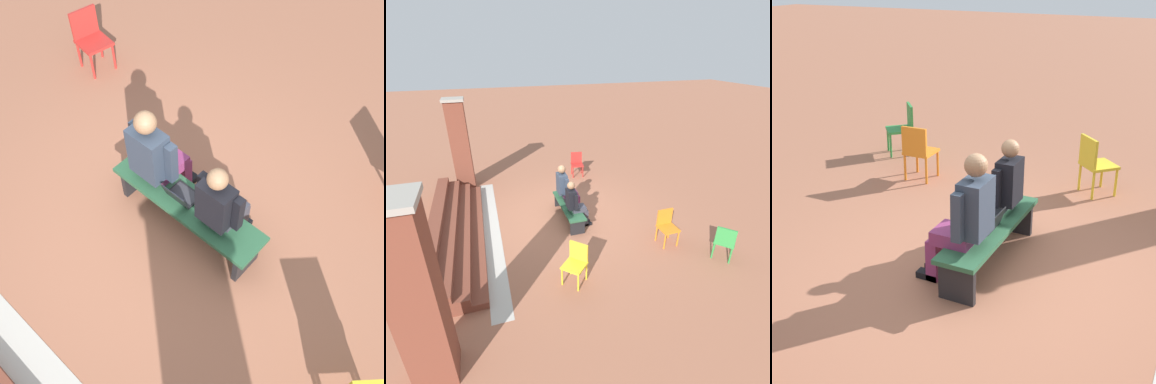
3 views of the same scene
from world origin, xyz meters
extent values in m
plane|color=#9E6047|center=(0.00, 0.00, 0.00)|extent=(60.00, 60.00, 0.00)
cube|color=#285638|center=(-0.09, -0.15, 0.42)|extent=(1.80, 0.44, 0.05)
cube|color=black|center=(-0.89, -0.15, 0.20)|extent=(0.06, 0.37, 0.40)
cube|color=black|center=(0.71, -0.15, 0.20)|extent=(0.06, 0.37, 0.40)
cube|color=#383842|center=(-0.49, -0.31, 0.50)|extent=(0.30, 0.36, 0.13)
cube|color=#383842|center=(-0.57, -0.49, 0.23)|extent=(0.10, 0.11, 0.45)
cube|color=black|center=(-0.57, -0.54, 0.03)|extent=(0.10, 0.21, 0.06)
cube|color=#383842|center=(-0.41, -0.49, 0.23)|extent=(0.10, 0.11, 0.45)
cube|color=black|center=(-0.41, -0.54, 0.03)|extent=(0.10, 0.21, 0.06)
cube|color=black|center=(-0.49, -0.11, 0.82)|extent=(0.34, 0.21, 0.50)
cube|color=maroon|center=(-0.49, -0.22, 0.78)|extent=(0.04, 0.01, 0.30)
cube|color=black|center=(-0.71, -0.17, 0.80)|extent=(0.08, 0.09, 0.43)
cube|color=black|center=(-0.28, -0.17, 0.80)|extent=(0.08, 0.09, 0.43)
sphere|color=#8C6647|center=(-0.49, -0.11, 1.19)|extent=(0.20, 0.20, 0.20)
cube|color=#7F2D5B|center=(0.38, -0.33, 0.51)|extent=(0.35, 0.41, 0.14)
cube|color=#7F2D5B|center=(0.29, -0.53, 0.23)|extent=(0.11, 0.12, 0.45)
cube|color=black|center=(0.29, -0.60, 0.04)|extent=(0.11, 0.24, 0.07)
cube|color=#7F2D5B|center=(0.48, -0.53, 0.23)|extent=(0.11, 0.12, 0.45)
cube|color=black|center=(0.48, -0.60, 0.04)|extent=(0.11, 0.24, 0.07)
cube|color=#2D3847|center=(0.38, -0.11, 0.87)|extent=(0.39, 0.24, 0.57)
cube|color=#2D3847|center=(0.14, -0.18, 0.85)|extent=(0.09, 0.10, 0.48)
cube|color=#2D3847|center=(0.63, -0.18, 0.85)|extent=(0.09, 0.10, 0.48)
sphere|color=#8C6647|center=(0.38, -0.11, 1.29)|extent=(0.22, 0.22, 0.22)
cube|color=black|center=(-0.02, -0.19, 0.46)|extent=(0.32, 0.22, 0.02)
cube|color=#2D2D33|center=(-0.02, -0.20, 0.47)|extent=(0.29, 0.15, 0.00)
cube|color=black|center=(-0.02, -0.05, 0.57)|extent=(0.32, 0.07, 0.19)
cube|color=#33519E|center=(-0.02, -0.06, 0.57)|extent=(0.28, 0.06, 0.17)
cube|color=gold|center=(-2.51, 0.44, 0.42)|extent=(0.59, 0.59, 0.04)
cube|color=gold|center=(-2.38, 0.31, 0.64)|extent=(0.31, 0.31, 0.40)
cylinder|color=gold|center=(-2.51, 0.70, 0.20)|extent=(0.04, 0.04, 0.40)
cylinder|color=gold|center=(-2.77, 0.44, 0.20)|extent=(0.04, 0.04, 0.40)
cylinder|color=gold|center=(-2.26, 0.44, 0.20)|extent=(0.04, 0.04, 0.40)
cylinder|color=gold|center=(-2.51, 0.19, 0.20)|extent=(0.04, 0.04, 0.40)
cube|color=orange|center=(-1.93, -2.08, 0.42)|extent=(0.43, 0.43, 0.04)
cube|color=orange|center=(-1.74, -2.07, 0.64)|extent=(0.05, 0.40, 0.40)
cylinder|color=orange|center=(-2.11, -1.90, 0.20)|extent=(0.04, 0.04, 0.40)
cylinder|color=orange|center=(-2.11, -2.26, 0.20)|extent=(0.04, 0.04, 0.40)
cylinder|color=orange|center=(-1.75, -1.89, 0.20)|extent=(0.04, 0.04, 0.40)
cylinder|color=orange|center=(-1.75, -2.25, 0.20)|extent=(0.04, 0.04, 0.40)
cube|color=#2D893D|center=(-2.76, -2.99, 0.42)|extent=(0.59, 0.59, 0.04)
cube|color=#2D893D|center=(-2.88, -2.84, 0.64)|extent=(0.33, 0.29, 0.40)
cylinder|color=#2D893D|center=(-2.78, -3.24, 0.20)|extent=(0.04, 0.04, 0.40)
cylinder|color=#2D893D|center=(-2.51, -3.00, 0.20)|extent=(0.04, 0.04, 0.40)
cylinder|color=#2D893D|center=(-3.01, -2.97, 0.20)|extent=(0.04, 0.04, 0.40)
cylinder|color=#2D893D|center=(-2.74, -2.73, 0.20)|extent=(0.04, 0.04, 0.40)
camera|label=1|loc=(-1.92, 1.82, 4.22)|focal=42.00mm
camera|label=2|loc=(-6.96, 1.82, 4.32)|focal=28.00mm
camera|label=3|loc=(4.57, 1.82, 3.00)|focal=50.00mm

